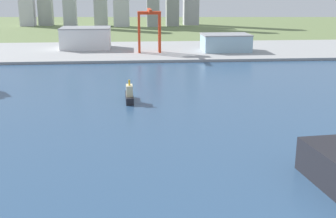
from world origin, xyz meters
TOP-DOWN VIEW (x-y plane):
  - ground_plane at (0.00, 300.00)m, footprint 2400.00×2400.00m
  - water_bay at (0.00, 240.00)m, footprint 840.00×360.00m
  - industrial_pier at (0.00, 490.00)m, footprint 840.00×140.00m
  - tugboat_small at (6.07, 286.31)m, footprint 4.88×20.70m
  - port_crane_red at (25.57, 466.97)m, footprint 22.10×42.70m
  - warehouse_main at (-38.59, 503.93)m, footprint 50.57×38.54m
  - warehouse_annex at (101.35, 472.33)m, footprint 46.89×34.26m

SIDE VIEW (x-z plane):
  - ground_plane at x=0.00m, z-range 0.00..0.00m
  - water_bay at x=0.00m, z-range 0.00..0.15m
  - industrial_pier at x=0.00m, z-range 0.00..2.50m
  - tugboat_small at x=6.07m, z-range -2.83..10.38m
  - warehouse_annex at x=101.35m, z-range 2.52..19.28m
  - warehouse_main at x=-38.59m, z-range 2.52..24.16m
  - port_crane_red at x=25.57m, z-range 11.27..53.09m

